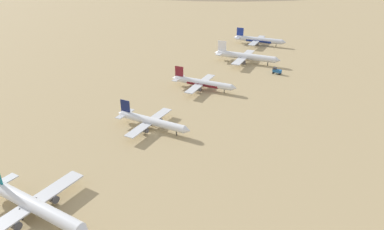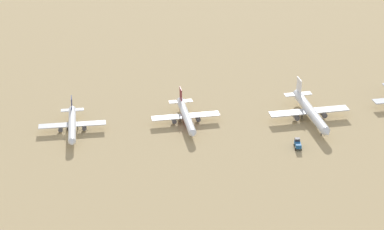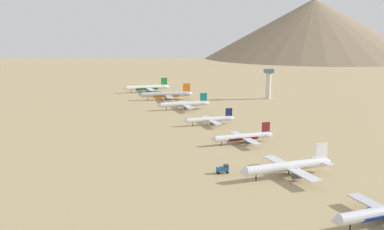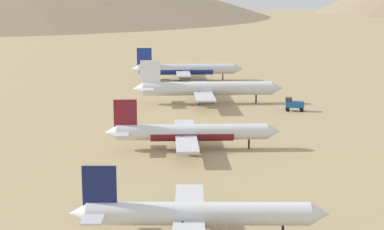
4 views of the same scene
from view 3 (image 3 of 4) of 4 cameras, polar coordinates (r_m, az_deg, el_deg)
The scene contains 10 objects.
ground_plane at distance 287.67m, azimuth 1.69°, elevation -1.22°, with size 1950.57×1950.57×0.00m, color tan.
parked_jet_0 at distance 439.88m, azimuth -5.96°, elevation 3.62°, with size 48.65×39.57×14.02m.
parked_jet_1 at distance 389.41m, azimuth -3.40°, elevation 2.72°, with size 50.20×40.78×14.47m.
parked_jet_2 at distance 340.63m, azimuth -1.02°, elevation 1.43°, with size 43.35×35.15×12.52m.
parked_jet_3 at distance 285.08m, azimuth 2.40°, elevation -0.61°, with size 36.57×29.72×10.54m.
parked_jet_4 at distance 239.47m, azimuth 6.75°, elevation -2.91°, with size 38.36×31.26×11.06m.
parked_jet_5 at distance 189.11m, azimuth 12.59°, elevation -6.66°, with size 45.91×37.45×13.24m.
service_truck at distance 189.99m, azimuth 4.11°, elevation -7.09°, with size 5.26×2.78×3.90m.
control_tower at distance 399.40m, azimuth 10.06°, elevation 4.30°, with size 7.20×7.20×27.37m.
desert_hill_2 at distance 1023.66m, azimuth 15.68°, elevation 10.91°, with size 483.47×483.47×131.41m, color #847056.
Camera 3 is at (74.27, 271.11, 61.14)m, focal length 40.39 mm.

